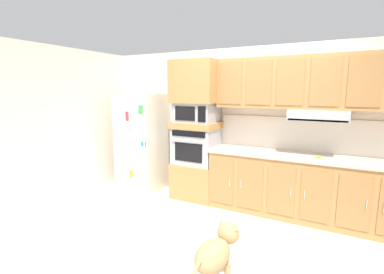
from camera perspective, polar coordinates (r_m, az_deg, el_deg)
ground_plane at (r=4.01m, az=8.30°, el=-17.63°), size 9.60×9.60×0.00m
back_kitchen_wall at (r=4.67m, az=13.28°, el=2.21°), size 6.20×0.12×2.50m
side_panel_left at (r=5.24m, az=-21.53°, el=2.57°), size 0.12×7.10×2.50m
refrigerator at (r=5.25m, az=-10.10°, el=-1.00°), size 0.76×0.73×1.76m
oven_base_cabinet at (r=4.87m, az=0.92°, el=-8.70°), size 0.74×0.62×0.60m
built_in_oven at (r=4.72m, az=0.93°, el=-1.77°), size 0.70×0.62×0.60m
appliance_mid_shelf at (r=4.67m, az=0.95°, el=2.45°), size 0.74×0.62×0.10m
microwave at (r=4.64m, az=0.94°, el=5.02°), size 0.64×0.54×0.32m
appliance_upper_cabinet at (r=4.63m, az=0.98°, el=11.20°), size 0.74×0.62×0.68m
lower_cabinet_run at (r=4.35m, az=24.18°, el=-9.87°), size 3.06×0.63×0.88m
countertop_slab at (r=4.23m, az=24.60°, el=-3.95°), size 3.10×0.64×0.04m
backsplash_panel at (r=4.47m, az=25.07°, el=0.21°), size 3.10×0.02×0.50m
upper_cabinet_with_hood at (r=4.25m, az=25.59°, el=9.68°), size 3.06×0.48×0.88m
screwdriver at (r=4.13m, az=24.47°, el=-3.77°), size 0.17×0.16×0.03m
dog at (r=2.59m, az=5.03°, el=-22.54°), size 0.29×0.80×0.65m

